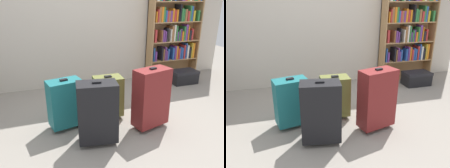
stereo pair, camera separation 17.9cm
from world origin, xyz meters
The scene contains 8 objects.
ground_plane centered at (0.00, 0.00, 0.00)m, with size 10.16×10.16×0.00m, color gray.
back_wall centered at (0.00, 1.95, 1.30)m, with size 5.81×0.10×2.60m, color beige.
bookshelf centered at (1.69, 1.76, 1.02)m, with size 1.07×0.26×1.84m.
storage_box centered at (1.71, 1.33, 0.13)m, with size 0.50×0.31×0.25m.
suitcase_olive centered at (-0.09, 0.51, 0.31)m, with size 0.38×0.26×0.60m.
suitcase_dark_red centered at (0.33, 0.09, 0.41)m, with size 0.48×0.33×0.79m.
suitcase_teal centered at (-0.66, 0.43, 0.34)m, with size 0.45×0.32×0.65m.
suitcase_black centered at (-0.38, -0.02, 0.39)m, with size 0.46×0.31×0.74m.
Camera 1 is at (-0.95, -2.16, 1.54)m, focal length 36.63 mm.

